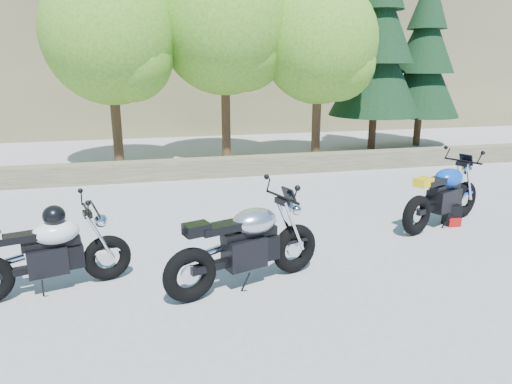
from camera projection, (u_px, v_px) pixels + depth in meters
ground at (258, 253)px, 7.43m from camera, size 90.00×90.00×0.00m
stone_wall at (211, 168)px, 12.52m from camera, size 22.00×0.55×0.50m
hillside at (206, 0)px, 32.35m from camera, size 80.00×30.00×15.00m
tree_decid_left at (114, 40)px, 12.61m from camera, size 3.67×3.67×5.62m
tree_decid_mid at (228, 28)px, 13.62m from camera, size 4.08×4.08×6.24m
tree_decid_right at (323, 47)px, 13.83m from camera, size 3.54×3.54×5.41m
conifer_near at (378, 44)px, 15.52m from camera, size 3.17×3.17×7.06m
conifer_far at (424, 57)px, 16.69m from camera, size 2.82×2.82×6.27m
silver_bike at (247, 246)px, 6.19m from camera, size 2.33×1.02×1.20m
white_bike at (47, 251)px, 6.01m from camera, size 2.12×0.83×1.19m
blue_bike at (443, 196)px, 8.59m from camera, size 2.24×1.17×1.19m
backpack at (452, 215)px, 8.69m from camera, size 0.31×0.28×0.40m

